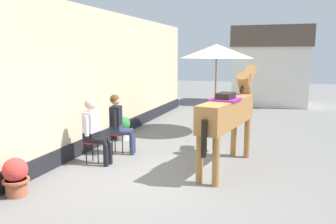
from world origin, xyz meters
TOP-DOWN VIEW (x-y plane):
  - ground_plane at (0.00, 3.00)m, footprint 40.00×40.00m
  - pub_facade_wall at (-2.55, 1.50)m, footprint 0.34×14.00m
  - distant_cottage at (1.40, 10.68)m, footprint 3.40×2.60m
  - seated_visitor_near at (-1.76, 0.36)m, footprint 0.61×0.49m
  - seated_visitor_far at (-1.60, 1.20)m, footprint 0.61×0.48m
  - saddled_horse_center at (0.95, 1.02)m, footprint 0.82×2.97m
  - flower_planter_nearest at (-2.12, -1.53)m, footprint 0.43×0.43m
  - flower_planter_farthest at (-2.10, 2.41)m, footprint 0.43×0.43m
  - cafe_parasol at (0.11, 4.04)m, footprint 2.10×2.10m

SIDE VIEW (x-z plane):
  - ground_plane at x=0.00m, z-range 0.00..0.00m
  - flower_planter_nearest at x=-2.12m, z-range 0.01..0.65m
  - flower_planter_farthest at x=-2.10m, z-range 0.01..0.65m
  - seated_visitor_near at x=-1.76m, z-range 0.08..1.47m
  - seated_visitor_far at x=-1.60m, z-range 0.08..1.47m
  - saddled_horse_center at x=0.95m, z-range 0.13..2.19m
  - pub_facade_wall at x=-2.55m, z-range -0.16..3.24m
  - distant_cottage at x=1.40m, z-range 0.05..3.55m
  - cafe_parasol at x=0.11m, z-range 1.07..3.65m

